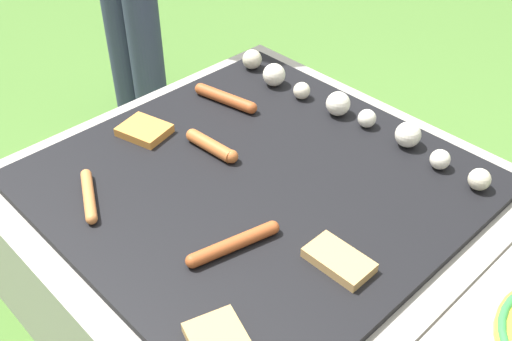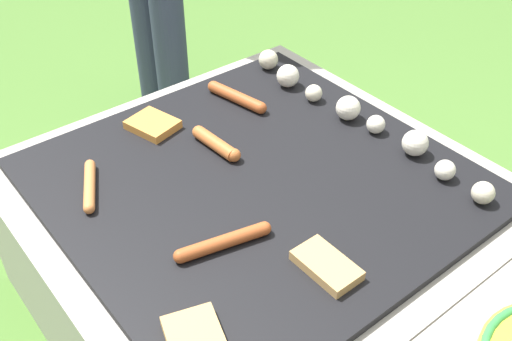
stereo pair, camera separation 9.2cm
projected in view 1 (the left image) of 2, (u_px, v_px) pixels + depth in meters
ground_plane at (256, 300)px, 1.53m from camera, size 14.00×14.00×0.00m
grill at (256, 245)px, 1.40m from camera, size 0.93×0.93×0.40m
sausage_front_center at (234, 244)px, 1.10m from camera, size 0.07×0.19×0.03m
sausage_front_left at (211, 146)px, 1.34m from camera, size 0.15×0.04×0.03m
sausage_front_right at (225, 98)px, 1.50m from camera, size 0.19×0.06×0.03m
sausage_back_center at (89, 196)px, 1.21m from camera, size 0.15×0.09×0.02m
bread_slice_left at (144, 130)px, 1.40m from camera, size 0.13×0.11×0.02m
bread_slice_right at (339, 260)px, 1.08m from camera, size 0.12×0.07×0.02m
mushroom_row at (341, 106)px, 1.45m from camera, size 0.75×0.08×0.06m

